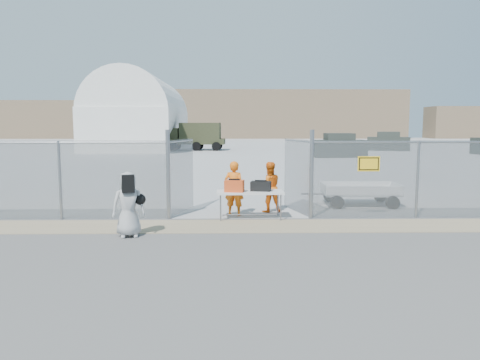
{
  "coord_description": "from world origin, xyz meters",
  "views": [
    {
      "loc": [
        -0.24,
        -10.96,
        2.65
      ],
      "look_at": [
        0.0,
        2.0,
        1.1
      ],
      "focal_mm": 35.0,
      "sensor_mm": 36.0,
      "label": 1
    }
  ],
  "objects_px": {
    "utility_trailer": "(360,194)",
    "folding_table": "(250,205)",
    "security_worker_left": "(234,189)",
    "security_worker_right": "(269,187)",
    "visitor": "(128,204)"
  },
  "relations": [
    {
      "from": "folding_table",
      "to": "utility_trailer",
      "type": "xyz_separation_m",
      "value": [
        3.69,
        2.14,
        -0.01
      ]
    },
    {
      "from": "folding_table",
      "to": "visitor",
      "type": "distance_m",
      "value": 3.6
    },
    {
      "from": "folding_table",
      "to": "security_worker_right",
      "type": "bearing_deg",
      "value": 57.46
    },
    {
      "from": "security_worker_right",
      "to": "utility_trailer",
      "type": "bearing_deg",
      "value": -171.07
    },
    {
      "from": "utility_trailer",
      "to": "security_worker_right",
      "type": "bearing_deg",
      "value": -158.08
    },
    {
      "from": "utility_trailer",
      "to": "folding_table",
      "type": "bearing_deg",
      "value": -147.78
    },
    {
      "from": "folding_table",
      "to": "utility_trailer",
      "type": "height_order",
      "value": "folding_table"
    },
    {
      "from": "security_worker_right",
      "to": "visitor",
      "type": "height_order",
      "value": "visitor"
    },
    {
      "from": "security_worker_right",
      "to": "visitor",
      "type": "xyz_separation_m",
      "value": [
        -3.57,
        -3.06,
        0.01
      ]
    },
    {
      "from": "security_worker_left",
      "to": "visitor",
      "type": "bearing_deg",
      "value": 61.26
    },
    {
      "from": "visitor",
      "to": "utility_trailer",
      "type": "relative_size",
      "value": 0.49
    },
    {
      "from": "folding_table",
      "to": "utility_trailer",
      "type": "relative_size",
      "value": 0.59
    },
    {
      "from": "folding_table",
      "to": "visitor",
      "type": "relative_size",
      "value": 1.2
    },
    {
      "from": "security_worker_left",
      "to": "security_worker_right",
      "type": "xyz_separation_m",
      "value": [
        1.06,
        0.54,
        -0.03
      ]
    },
    {
      "from": "security_worker_right",
      "to": "security_worker_left",
      "type": "bearing_deg",
      "value": 16.09
    }
  ]
}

